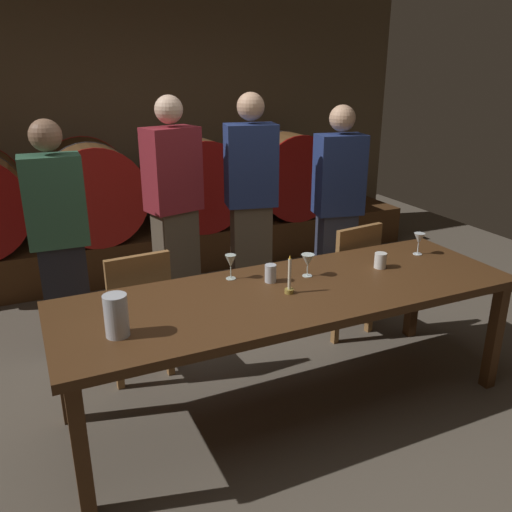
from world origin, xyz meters
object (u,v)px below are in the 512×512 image
wine_glass_left (231,262)px  wine_barrel_far_right (281,172)px  dining_table (292,300)px  wine_glass_right (419,239)px  wine_glass_center (308,261)px  guest_center_right (251,208)px  chair_right (347,273)px  guest_far_left (60,242)px  chair_left (137,308)px  wine_barrel_center_left (91,190)px  guest_far_right (338,207)px  wine_barrel_center_right (192,180)px  pitcher (116,316)px  guest_center_left (174,215)px  cup_left (271,273)px  cup_right (380,260)px  candle_center (289,282)px

wine_glass_left → wine_barrel_far_right: bearing=56.7°
dining_table → wine_glass_right: bearing=9.3°
dining_table → wine_glass_right: wine_glass_right is taller
wine_glass_center → wine_glass_right: 0.87m
guest_center_right → wine_glass_right: (0.77, -1.04, -0.05)m
chair_right → guest_far_left: (-1.95, 0.55, 0.36)m
dining_table → wine_glass_center: wine_glass_center is taller
chair_left → guest_far_left: bearing=-55.7°
chair_left → chair_right: bearing=173.8°
wine_barrel_center_left → guest_center_right: bearing=-55.9°
wine_glass_left → guest_far_right: bearing=32.8°
guest_center_right → wine_glass_right: bearing=138.4°
wine_barrel_center_right → pitcher: (-1.30, -2.83, 0.01)m
dining_table → pitcher: 1.03m
guest_center_left → cup_left: guest_center_left is taller
cup_right → candle_center: bearing=-171.3°
guest_far_right → wine_glass_center: size_ratio=12.01×
guest_far_left → wine_glass_left: bearing=136.6°
guest_far_right → cup_right: size_ratio=17.23×
candle_center → cup_left: 0.19m
guest_center_left → wine_glass_right: bearing=125.7°
guest_far_left → chair_right: bearing=166.0°
chair_left → wine_glass_right: 1.92m
guest_far_left → pitcher: (0.13, -1.31, 0.02)m
chair_right → cup_left: 1.05m
wine_barrel_far_right → pitcher: (-2.33, -2.83, 0.01)m
guest_center_right → pitcher: (-1.30, -1.34, -0.06)m
wine_barrel_center_left → cup_left: bearing=-75.6°
guest_center_right → pitcher: size_ratio=8.53×
guest_far_left → wine_glass_right: size_ratio=11.07×
wine_barrel_center_right → guest_center_right: size_ratio=0.51×
chair_left → wine_glass_left: wine_glass_left is taller
wine_barrel_center_right → guest_center_right: (-0.01, -1.48, 0.07)m
wine_barrel_center_right → pitcher: size_ratio=4.35×
wine_barrel_center_right → guest_center_left: bearing=-113.1°
guest_far_left → guest_center_left: (0.83, 0.10, 0.06)m
wine_barrel_far_right → pitcher: size_ratio=4.35×
wine_glass_center → wine_glass_left: bearing=160.7°
wine_barrel_center_left → dining_table: bearing=-75.2°
chair_right → cup_left: chair_right is taller
chair_right → cup_right: bearing=68.1°
guest_far_right → cup_left: (-1.09, -0.97, -0.05)m
wine_barrel_far_right → wine_glass_left: size_ratio=5.97×
guest_center_left → cup_right: (0.97, -1.21, -0.10)m
wine_barrel_far_right → guest_far_right: bearing=-100.5°
wine_barrel_far_right → guest_center_left: guest_center_left is taller
wine_barrel_far_right → pitcher: bearing=-129.5°
wine_barrel_center_right → cup_left: (-0.36, -2.54, -0.04)m
wine_barrel_far_right → wine_glass_left: (-1.58, -2.40, 0.02)m
guest_far_left → guest_far_right: guest_far_right is taller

